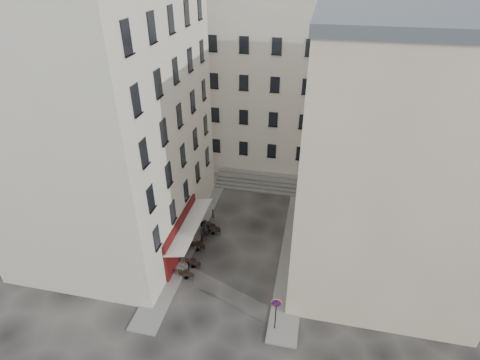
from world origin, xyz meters
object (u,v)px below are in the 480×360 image
(no_parking_sign, at_px, (276,309))
(bistro_table_b, at_px, (193,263))
(bistro_table_a, at_px, (186,274))
(pedestrian, at_px, (205,228))

(no_parking_sign, relative_size, bistro_table_b, 2.31)
(bistro_table_a, distance_m, bistro_table_b, 1.24)
(no_parking_sign, xyz_separation_m, pedestrian, (-7.16, 8.21, -1.13))
(bistro_table_b, relative_size, pedestrian, 0.70)
(no_parking_sign, distance_m, bistro_table_b, 8.38)
(bistro_table_b, xyz_separation_m, pedestrian, (-0.16, 3.88, 0.44))
(bistro_table_a, xyz_separation_m, pedestrian, (-0.02, 5.11, 0.45))
(bistro_table_a, bearing_deg, no_parking_sign, -23.47)
(no_parking_sign, height_order, bistro_table_a, no_parking_sign)
(bistro_table_b, bearing_deg, no_parking_sign, -31.73)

